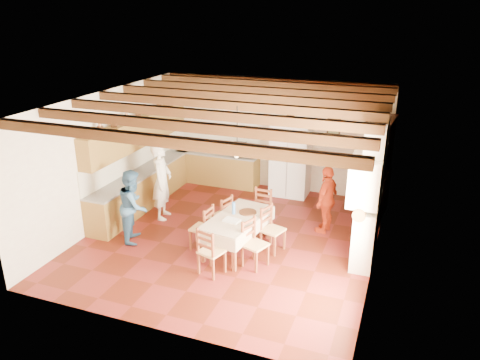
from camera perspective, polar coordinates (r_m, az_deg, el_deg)
name	(u,v)px	position (r m, az deg, el deg)	size (l,w,h in m)	color
floor	(231,238)	(10.27, -1.12, -7.08)	(6.00, 6.50, 0.02)	#52190D
ceiling	(230,100)	(9.25, -1.25, 9.70)	(6.00, 6.50, 0.02)	white
wall_back	(275,134)	(12.60, 4.30, 5.59)	(6.00, 0.02, 3.00)	beige
wall_front	(148,244)	(6.99, -11.14, -7.69)	(6.00, 0.02, 3.00)	beige
wall_left	(108,157)	(11.07, -15.85, 2.69)	(0.02, 6.50, 3.00)	beige
wall_right	(381,192)	(9.06, 16.83, -1.43)	(0.02, 6.50, 3.00)	beige
ceiling_beams	(230,105)	(9.27, -1.24, 9.09)	(6.00, 6.30, 0.16)	#39230C
lower_cabinets_left	(147,187)	(12.07, -11.28, -0.81)	(0.60, 4.30, 0.86)	brown
lower_cabinets_back	(218,169)	(13.14, -2.70, 1.38)	(2.30, 0.60, 0.86)	brown
countertop_left	(146,170)	(11.91, -11.43, 1.20)	(0.62, 4.30, 0.04)	slate
countertop_back	(218,153)	(13.00, -2.74, 3.25)	(2.34, 0.62, 0.04)	slate
backsplash_left	(135,157)	(11.96, -12.71, 2.80)	(0.03, 4.30, 0.60)	beige
backsplash_back	(221,140)	(13.16, -2.27, 4.93)	(2.30, 0.03, 0.60)	beige
upper_cabinets	(138,132)	(11.70, -12.29, 5.75)	(0.35, 4.20, 0.70)	brown
fireplace	(366,191)	(9.30, 15.09, -1.34)	(0.56, 1.60, 2.80)	silver
wall_picture	(334,127)	(12.16, 11.37, 6.39)	(0.34, 0.03, 0.42)	black
refrigerator	(291,159)	(12.30, 6.24, 2.56)	(0.97, 0.80, 1.94)	white
hutch	(376,169)	(11.31, 16.29, 1.32)	(0.55, 1.30, 2.36)	#3B220E
dining_table	(237,221)	(9.50, -0.32, -4.97)	(1.10, 1.81, 0.74)	beige
chandelier	(237,145)	(8.92, -0.34, 4.26)	(0.47, 0.47, 0.03)	black
chair_left_near	(202,227)	(9.66, -4.69, -5.76)	(0.42, 0.40, 0.96)	maroon
chair_left_far	(221,216)	(10.14, -2.37, -4.39)	(0.42, 0.40, 0.96)	maroon
chair_right_near	(255,244)	(9.00, 1.88, -7.81)	(0.42, 0.40, 0.96)	maroon
chair_right_far	(273,229)	(9.58, 4.03, -6.00)	(0.42, 0.40, 0.96)	maroon
chair_end_near	(212,251)	(8.79, -3.49, -8.58)	(0.42, 0.40, 0.96)	maroon
chair_end_far	(260,211)	(10.38, 2.49, -3.75)	(0.42, 0.40, 0.96)	maroon
person_man	(162,181)	(11.00, -9.52, -0.13)	(0.67, 0.44, 1.83)	silver
person_woman_blue	(134,206)	(10.11, -12.84, -3.07)	(0.77, 0.60, 1.58)	#355F86
person_woman_red	(327,199)	(10.40, 10.53, -2.33)	(0.90, 0.37, 1.53)	#B22F11
microwave	(243,150)	(12.68, 0.34, 3.67)	(0.57, 0.39, 0.32)	silver
fridge_vase	(290,117)	(12.01, 6.15, 7.67)	(0.29, 0.29, 0.30)	#3B220E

